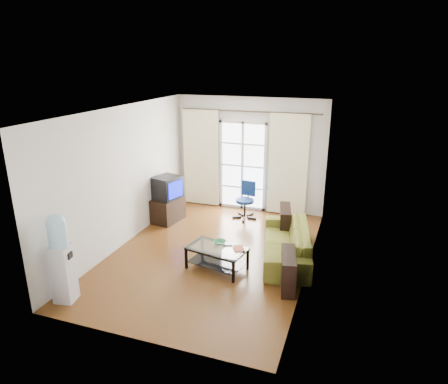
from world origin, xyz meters
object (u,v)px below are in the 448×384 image
object	(u,v)px
tv_stand	(168,209)
crt_tv	(166,187)
sofa	(286,242)
water_cooler	(61,256)
task_chair	(245,207)
coffee_table	(217,255)

from	to	relation	value
tv_stand	crt_tv	bearing A→B (deg)	-84.81
sofa	water_cooler	bearing A→B (deg)	-61.78
sofa	water_cooler	xyz separation A→B (m)	(-2.92, -2.49, 0.45)
crt_tv	sofa	bearing A→B (deg)	0.08
tv_stand	task_chair	size ratio (longest dim) A/B	0.88
task_chair	tv_stand	bearing A→B (deg)	-146.10
coffee_table	task_chair	size ratio (longest dim) A/B	1.30
water_cooler	tv_stand	bearing A→B (deg)	78.68
tv_stand	sofa	bearing A→B (deg)	-7.98
crt_tv	task_chair	distance (m)	1.87
tv_stand	water_cooler	world-z (taller)	water_cooler
coffee_table	water_cooler	xyz separation A→B (m)	(-1.86, -1.65, 0.48)
coffee_table	sofa	bearing A→B (deg)	38.35
coffee_table	water_cooler	size ratio (longest dim) A/B	0.78
task_chair	water_cooler	distance (m)	4.47
sofa	task_chair	size ratio (longest dim) A/B	2.55
sofa	coffee_table	distance (m)	1.35
crt_tv	water_cooler	bearing A→B (deg)	-73.89
sofa	crt_tv	size ratio (longest dim) A/B	3.25
sofa	tv_stand	distance (m)	3.01
task_chair	coffee_table	bearing A→B (deg)	-76.53
coffee_table	crt_tv	bearing A→B (deg)	136.86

